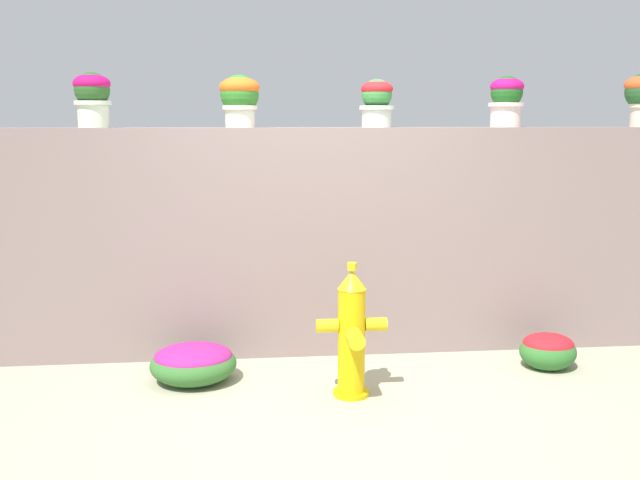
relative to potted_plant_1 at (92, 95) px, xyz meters
name	(u,v)px	position (x,y,z in m)	size (l,w,h in m)	color
ground_plane	(326,412)	(1.62, -1.22, -2.04)	(24.00, 24.00, 0.00)	#A5A186
stone_wall	(310,242)	(1.62, -0.01, -1.14)	(6.02, 0.28, 1.80)	gray
potted_plant_1	(92,95)	(0.00, 0.00, 0.00)	(0.27, 0.27, 0.41)	silver
potted_plant_2	(240,97)	(1.09, 0.00, -0.01)	(0.31, 0.31, 0.39)	silver
potted_plant_3	(377,100)	(2.14, -0.01, -0.03)	(0.27, 0.27, 0.37)	silver
potted_plant_4	(507,98)	(3.17, -0.03, -0.01)	(0.28, 0.28, 0.40)	silver
fire_hydrant	(352,335)	(1.82, -0.96, -1.61)	(0.48, 0.38, 0.93)	yellow
flower_bush_left	(548,349)	(3.39, -0.57, -1.90)	(0.43, 0.38, 0.28)	#31712E
flower_bush_right	(193,362)	(0.73, -0.59, -1.90)	(0.62, 0.56, 0.28)	#366D2E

